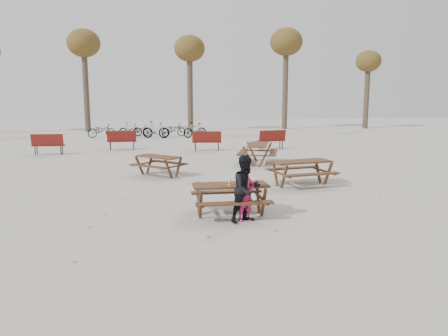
{
  "coord_description": "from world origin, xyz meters",
  "views": [
    {
      "loc": [
        -1.74,
        -10.11,
        2.91
      ],
      "look_at": [
        0.0,
        1.0,
        1.0
      ],
      "focal_mm": 35.0,
      "sensor_mm": 36.0,
      "label": 1
    }
  ],
  "objects": [
    {
      "name": "bread_roll",
      "position": [
        0.39,
        -0.06,
        0.83
      ],
      "size": [
        0.14,
        0.06,
        0.05
      ],
      "primitive_type": "ellipsoid",
      "color": "tan",
      "rests_on": "food_tray"
    },
    {
      "name": "picnic_table_north",
      "position": [
        -1.66,
        5.58,
        0.36
      ],
      "size": [
        2.12,
        2.1,
        0.71
      ],
      "primitive_type": null,
      "rotation": [
        0.0,
        0.0,
        -0.73
      ],
      "color": "#341E13",
      "rests_on": "ground"
    },
    {
      "name": "soda_bottle",
      "position": [
        -0.05,
        -0.15,
        0.85
      ],
      "size": [
        0.07,
        0.07,
        0.17
      ],
      "color": "silver",
      "rests_on": "main_picnic_table"
    },
    {
      "name": "ground",
      "position": [
        0.0,
        0.0,
        0.0
      ],
      "size": [
        80.0,
        80.0,
        0.0
      ],
      "primitive_type": "plane",
      "color": "gray",
      "rests_on": "ground"
    },
    {
      "name": "bicycle_row",
      "position": [
        -2.19,
        20.09,
        0.49
      ],
      "size": [
        8.1,
        2.41,
        1.11
      ],
      "color": "black",
      "rests_on": "ground"
    },
    {
      "name": "adult",
      "position": [
        0.27,
        -0.59,
        0.78
      ],
      "size": [
        0.93,
        0.86,
        1.55
      ],
      "primitive_type": "imported",
      "rotation": [
        0.0,
        0.0,
        0.45
      ],
      "color": "black",
      "rests_on": "ground"
    },
    {
      "name": "park_bench_row",
      "position": [
        -1.3,
        12.52,
        0.52
      ],
      "size": [
        12.84,
        1.95,
        1.03
      ],
      "color": "maroon",
      "rests_on": "ground"
    },
    {
      "name": "fallen_leaves",
      "position": [
        0.5,
        2.5,
        0.0
      ],
      "size": [
        11.0,
        11.0,
        0.01
      ],
      "primitive_type": null,
      "color": "#B3662B",
      "rests_on": "ground"
    },
    {
      "name": "tree_row",
      "position": [
        0.9,
        25.15,
        6.19
      ],
      "size": [
        32.17,
        3.52,
        8.26
      ],
      "color": "#382B21",
      "rests_on": "ground"
    },
    {
      "name": "picnic_table_east",
      "position": [
        2.86,
        3.13,
        0.4
      ],
      "size": [
        2.11,
        1.81,
        0.81
      ],
      "primitive_type": null,
      "rotation": [
        0.0,
        0.0,
        0.17
      ],
      "color": "#341E13",
      "rests_on": "ground"
    },
    {
      "name": "child",
      "position": [
        0.26,
        -0.51,
        0.63
      ],
      "size": [
        0.53,
        0.44,
        1.25
      ],
      "primitive_type": "imported",
      "rotation": [
        0.0,
        0.0,
        0.35
      ],
      "color": "#BA1756",
      "rests_on": "ground"
    },
    {
      "name": "main_picnic_table",
      "position": [
        0.0,
        0.0,
        0.59
      ],
      "size": [
        1.8,
        1.45,
        0.78
      ],
      "color": "#341E13",
      "rests_on": "ground"
    },
    {
      "name": "picnic_table_far",
      "position": [
        2.5,
        7.7,
        0.42
      ],
      "size": [
        2.1,
        2.34,
        0.84
      ],
      "primitive_type": null,
      "rotation": [
        0.0,
        0.0,
        1.26
      ],
      "color": "#341E13",
      "rests_on": "ground"
    },
    {
      "name": "food_tray",
      "position": [
        0.39,
        -0.06,
        0.79
      ],
      "size": [
        0.18,
        0.11,
        0.03
      ],
      "primitive_type": "cube",
      "color": "white",
      "rests_on": "main_picnic_table"
    }
  ]
}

